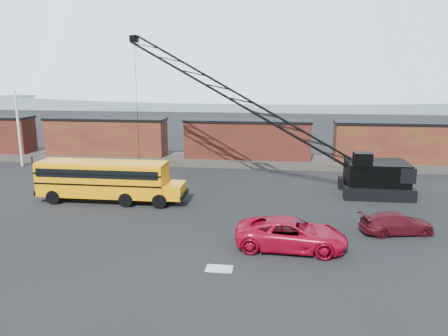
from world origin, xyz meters
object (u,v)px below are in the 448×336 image
object	(u,v)px
school_bus	(107,179)
red_pickup	(291,234)
maroon_suv	(397,223)
crawler_crane	(262,112)

from	to	relation	value
school_bus	red_pickup	distance (m)	15.93
school_bus	maroon_suv	size ratio (longest dim) A/B	2.54
maroon_suv	crawler_crane	xyz separation A→B (m)	(-8.99, 9.18, 6.02)
school_bus	red_pickup	world-z (taller)	school_bus
maroon_suv	crawler_crane	size ratio (longest dim) A/B	0.20
school_bus	red_pickup	size ratio (longest dim) A/B	1.83
red_pickup	school_bus	bearing A→B (deg)	64.84
red_pickup	maroon_suv	distance (m)	7.45
school_bus	crawler_crane	size ratio (longest dim) A/B	0.50
crawler_crane	maroon_suv	bearing A→B (deg)	-45.60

